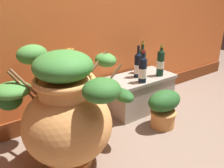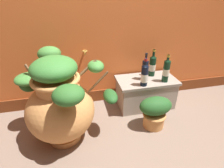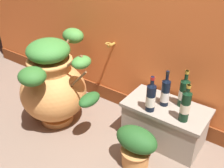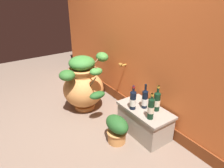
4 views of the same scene
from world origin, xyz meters
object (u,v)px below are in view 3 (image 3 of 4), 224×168
at_px(wine_bottle_left, 184,92).
at_px(terracotta_urn, 54,84).
at_px(wine_bottle_middle, 151,97).
at_px(wine_bottle_right, 185,105).
at_px(wine_bottle_back, 165,92).
at_px(potted_shrub, 136,146).

bearing_deg(wine_bottle_left, terracotta_urn, -158.15).
height_order(terracotta_urn, wine_bottle_middle, terracotta_urn).
bearing_deg(wine_bottle_middle, wine_bottle_right, 7.10).
distance_m(terracotta_urn, wine_bottle_middle, 0.90).
height_order(wine_bottle_right, wine_bottle_back, wine_bottle_back).
bearing_deg(wine_bottle_back, wine_bottle_right, -25.90).
distance_m(wine_bottle_middle, potted_shrub, 0.39).
height_order(terracotta_urn, wine_bottle_back, terracotta_urn).
bearing_deg(potted_shrub, wine_bottle_middle, 97.96).
xyz_separation_m(wine_bottle_middle, potted_shrub, (0.04, -0.26, -0.29)).
bearing_deg(potted_shrub, wine_bottle_left, 72.48).
height_order(wine_bottle_left, potted_shrub, wine_bottle_left).
relative_size(terracotta_urn, wine_bottle_middle, 2.93).
height_order(terracotta_urn, wine_bottle_right, terracotta_urn).
bearing_deg(potted_shrub, wine_bottle_back, 86.51).
distance_m(wine_bottle_left, wine_bottle_right, 0.20).
bearing_deg(wine_bottle_back, potted_shrub, -93.49).
distance_m(terracotta_urn, wine_bottle_right, 1.17).
xyz_separation_m(wine_bottle_right, potted_shrub, (-0.23, -0.29, -0.31)).
height_order(wine_bottle_left, wine_bottle_right, wine_bottle_left).
distance_m(wine_bottle_left, wine_bottle_middle, 0.28).
bearing_deg(terracotta_urn, wine_bottle_middle, 13.68).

